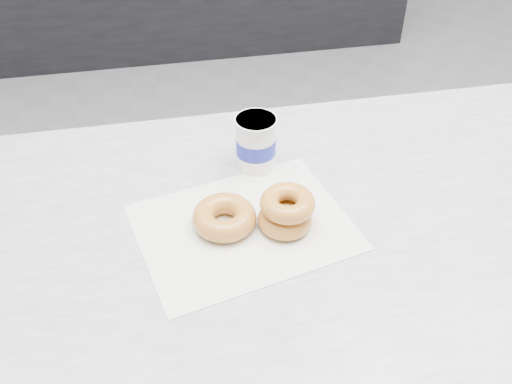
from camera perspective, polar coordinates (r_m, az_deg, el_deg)
The scene contains 6 objects.
ground at distance 2.00m, azimuth 0.70°, elevation -10.36°, with size 5.00×5.00×0.00m, color gray.
counter at distance 1.30m, azimuth 6.35°, elevation -17.87°, with size 3.06×0.76×0.90m.
wax_paper at distance 0.94m, azimuth -1.23°, elevation -3.56°, with size 0.34×0.26×0.00m, color silver.
donut_single at distance 0.93m, azimuth -3.19°, elevation -2.53°, with size 0.11×0.11×0.04m, color orange.
donut_stack at distance 0.92m, azimuth 3.04°, elevation -1.93°, with size 0.11×0.11×0.06m.
coffee_cup at distance 1.03m, azimuth -0.01°, elevation 4.97°, with size 0.09×0.09×0.10m.
Camera 1 is at (-0.26, -1.24, 1.55)m, focal length 40.00 mm.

